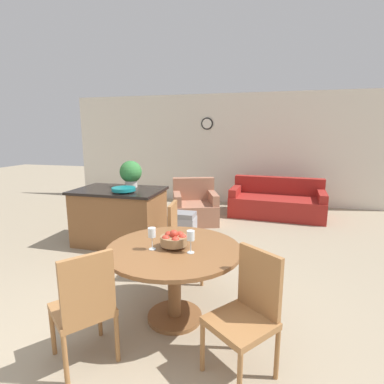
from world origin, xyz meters
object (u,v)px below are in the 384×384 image
at_px(fruit_bowl, 174,239).
at_px(couch, 277,203).
at_px(dining_table, 174,264).
at_px(dining_chair_far_side, 182,238).
at_px(teal_bowl, 124,189).
at_px(dining_chair_near_right, 248,309).
at_px(kitchen_island, 120,216).
at_px(armchair, 195,208).
at_px(dining_chair_near_left, 85,304).
at_px(wine_glass_right, 191,237).
at_px(wine_glass_left, 152,234).
at_px(trash_bin, 184,232).
at_px(potted_plant, 131,173).

distance_m(fruit_bowl, couch, 4.20).
xyz_separation_m(dining_table, dining_chair_far_side, (-0.17, 0.84, -0.05)).
bearing_deg(couch, teal_bowl, -128.12).
height_order(dining_table, dining_chair_near_right, dining_chair_near_right).
relative_size(kitchen_island, armchair, 1.28).
bearing_deg(dining_chair_near_left, kitchen_island, 60.95).
xyz_separation_m(fruit_bowl, kitchen_island, (-1.48, 1.72, -0.36)).
bearing_deg(dining_chair_near_right, wine_glass_right, 2.35).
height_order(wine_glass_left, teal_bowl, teal_bowl).
distance_m(teal_bowl, trash_bin, 1.11).
height_order(dining_chair_near_right, trash_bin, dining_chair_near_right).
bearing_deg(wine_glass_right, dining_chair_near_right, -36.24).
bearing_deg(dining_chair_near_left, wine_glass_left, 13.15).
xyz_separation_m(dining_chair_near_left, couch, (1.49, 4.77, -0.23)).
relative_size(wine_glass_left, potted_plant, 0.47).
bearing_deg(dining_chair_near_left, wine_glass_right, -7.23).
height_order(fruit_bowl, couch, fruit_bowl).
height_order(teal_bowl, couch, teal_bowl).
height_order(wine_glass_left, wine_glass_right, same).
height_order(wine_glass_right, couch, wine_glass_right).
xyz_separation_m(dining_chair_near_left, wine_glass_left, (0.30, 0.63, 0.37)).
relative_size(dining_chair_near_right, teal_bowl, 2.65).
distance_m(fruit_bowl, potted_plant, 2.39).
distance_m(dining_chair_near_right, armchair, 3.86).
xyz_separation_m(dining_table, couch, (1.01, 4.05, -0.29)).
bearing_deg(dining_table, dining_chair_near_right, -33.40).
relative_size(dining_chair_near_right, potted_plant, 2.16).
distance_m(dining_chair_far_side, teal_bowl, 1.36).
relative_size(dining_chair_near_right, couch, 0.47).
distance_m(dining_table, wine_glass_left, 0.37).
xyz_separation_m(dining_table, teal_bowl, (-1.28, 1.52, 0.37)).
bearing_deg(armchair, kitchen_island, -142.11).
bearing_deg(potted_plant, dining_chair_near_left, -71.59).
relative_size(wine_glass_left, armchair, 0.19).
xyz_separation_m(dining_chair_near_right, wine_glass_left, (-0.90, 0.38, 0.37)).
xyz_separation_m(dining_chair_near_right, couch, (0.29, 4.52, -0.23)).
bearing_deg(fruit_bowl, armchair, 100.55).
bearing_deg(wine_glass_left, dining_table, 27.78).
xyz_separation_m(potted_plant, couch, (2.37, 2.11, -0.85)).
bearing_deg(dining_chair_near_right, wine_glass_left, 15.53).
distance_m(teal_bowl, armchair, 1.89).
relative_size(dining_table, dining_chair_near_right, 1.33).
relative_size(dining_chair_far_side, couch, 0.47).
bearing_deg(kitchen_island, dining_chair_near_right, -44.96).
bearing_deg(dining_chair_near_right, fruit_bowl, 5.10).
bearing_deg(dining_chair_near_right, teal_bowl, -6.28).
distance_m(dining_chair_near_left, dining_chair_near_right, 1.22).
height_order(fruit_bowl, wine_glass_left, wine_glass_left).
bearing_deg(teal_bowl, wine_glass_right, -47.51).
bearing_deg(teal_bowl, armchair, 66.93).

